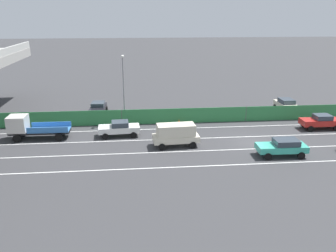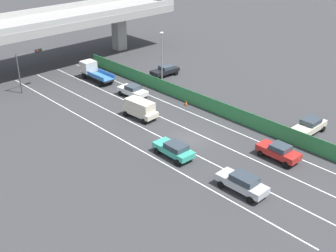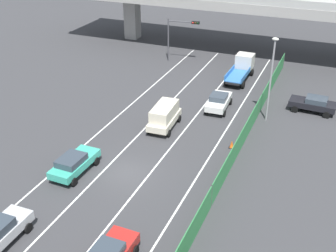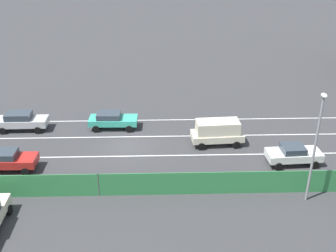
{
  "view_description": "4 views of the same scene",
  "coord_description": "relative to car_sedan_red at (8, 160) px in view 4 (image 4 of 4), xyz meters",
  "views": [
    {
      "loc": [
        -32.06,
        11.59,
        12.36
      ],
      "look_at": [
        -1.44,
        8.63,
        2.45
      ],
      "focal_mm": 37.96,
      "sensor_mm": 36.0,
      "label": 1
    },
    {
      "loc": [
        -29.13,
        -27.7,
        21.67
      ],
      "look_at": [
        -1.16,
        1.91,
        1.34
      ],
      "focal_mm": 46.05,
      "sensor_mm": 36.0,
      "label": 2
    },
    {
      "loc": [
        13.26,
        -23.7,
        18.38
      ],
      "look_at": [
        0.79,
        6.31,
        1.04
      ],
      "focal_mm": 46.15,
      "sensor_mm": 36.0,
      "label": 3
    },
    {
      "loc": [
        31.15,
        2.63,
        17.1
      ],
      "look_at": [
        1.3,
        3.51,
        2.49
      ],
      "focal_mm": 44.51,
      "sensor_mm": 36.0,
      "label": 4
    }
  ],
  "objects": [
    {
      "name": "traffic_cone",
      "position": [
        2.86,
        15.38,
        -0.57
      ],
      "size": [
        0.47,
        0.47,
        0.67
      ],
      "color": "orange",
      "rests_on": "ground"
    },
    {
      "name": "lane_line_mid_right",
      "position": [
        -1.79,
        14.6,
        -0.88
      ],
      "size": [
        0.14,
        47.65,
        0.01
      ],
      "primitive_type": "cube",
      "color": "silver",
      "rests_on": "ground"
    },
    {
      "name": "green_fence",
      "position": [
        3.61,
        14.6,
        -0.0
      ],
      "size": [
        0.1,
        43.75,
        1.76
      ],
      "color": "#338447",
      "rests_on": "ground"
    },
    {
      "name": "car_taxi_teal",
      "position": [
        -7.04,
        7.29,
        -0.01
      ],
      "size": [
        2.1,
        4.44,
        1.54
      ],
      "color": "teal",
      "rests_on": "ground"
    },
    {
      "name": "street_lamp",
      "position": [
        4.48,
        21.56,
        3.81
      ],
      "size": [
        0.6,
        0.36,
        7.82
      ],
      "color": "gray",
      "rests_on": "ground"
    },
    {
      "name": "lane_line_mid_left",
      "position": [
        -5.21,
        14.6,
        -0.88
      ],
      "size": [
        0.14,
        47.65,
        0.01
      ],
      "primitive_type": "cube",
      "color": "silver",
      "rests_on": "ground"
    },
    {
      "name": "car_van_cream",
      "position": [
        -3.66,
        16.51,
        0.34
      ],
      "size": [
        2.29,
        4.49,
        2.16
      ],
      "color": "beige",
      "rests_on": "ground"
    },
    {
      "name": "lane_line_left_edge",
      "position": [
        -8.62,
        14.6,
        -0.88
      ],
      "size": [
        0.14,
        47.65,
        0.01
      ],
      "primitive_type": "cube",
      "color": "silver",
      "rests_on": "ground"
    },
    {
      "name": "ground_plane",
      "position": [
        -3.5,
        8.77,
        -0.89
      ],
      "size": [
        300.0,
        300.0,
        0.0
      ],
      "primitive_type": "plane",
      "color": "#38383A"
    },
    {
      "name": "car_sedan_red",
      "position": [
        0.0,
        0.0,
        0.0
      ],
      "size": [
        2.0,
        4.27,
        1.61
      ],
      "color": "red",
      "rests_on": "ground"
    },
    {
      "name": "lane_line_right_edge",
      "position": [
        1.62,
        14.6,
        -0.88
      ],
      "size": [
        0.14,
        47.65,
        0.01
      ],
      "primitive_type": "cube",
      "color": "silver",
      "rests_on": "ground"
    },
    {
      "name": "car_sedan_white",
      "position": [
        -0.26,
        22.02,
        -0.02
      ],
      "size": [
        2.18,
        4.31,
        1.57
      ],
      "color": "white",
      "rests_on": "ground"
    },
    {
      "name": "car_sedan_silver",
      "position": [
        -6.91,
        -0.96,
        0.05
      ],
      "size": [
        1.96,
        4.62,
        1.69
      ],
      "color": "#B7BABC",
      "rests_on": "ground"
    }
  ]
}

